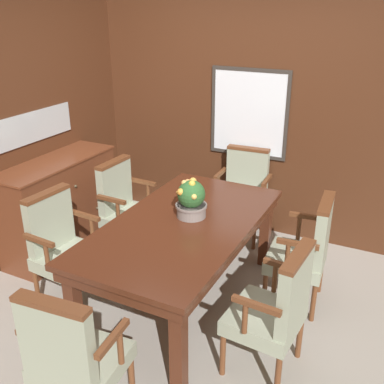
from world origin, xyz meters
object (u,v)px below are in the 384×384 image
Objects in this scene: chair_head_far at (244,190)px; sideboard_cabinet at (60,205)px; chair_right_far at (306,249)px; chair_head_near at (72,355)px; chair_right_near at (276,308)px; dining_table at (184,232)px; chair_left_near at (62,244)px; potted_plant at (191,200)px; chair_left_far at (125,205)px.

chair_head_far reaches higher than sideboard_cabinet.
chair_head_near is at bearing -31.32° from chair_right_far.
sideboard_cabinet is (-2.42, 0.67, -0.04)m from chair_right_near.
dining_table is 2.03× the size of chair_right_far.
chair_left_near is at bearing -46.92° from sideboard_cabinet.
sideboard_cabinet is (-1.52, 0.25, -0.18)m from dining_table.
chair_right_far is at bearing 19.14° from potted_plant.
chair_right_near is 1.00× the size of chair_left_far.
chair_left_near is (-0.91, -0.40, -0.14)m from dining_table.
chair_head_near is at bearing -90.35° from potted_plant.
chair_head_far is at bearing 90.01° from potted_plant.
chair_right_near is at bearing -86.36° from chair_left_near.
chair_left_near is at bearing -51.06° from chair_head_near.
sideboard_cabinet reaches higher than dining_table.
chair_left_near is at bearing 179.98° from chair_left_far.
chair_left_far reaches higher than dining_table.
chair_head_near is at bearing -90.08° from dining_table.
dining_table is 2.03× the size of chair_head_near.
chair_left_near is at bearing -86.50° from chair_right_near.
chair_right_near is at bearing -31.22° from potted_plant.
sideboard_cabinet is (-1.53, -1.09, -0.04)m from chair_head_far.
chair_left_far is (-0.90, -0.87, 0.00)m from chair_head_far.
sideboard_cabinet is at bearing -90.41° from chair_right_far.
chair_left_far is (0.03, 0.87, 0.00)m from chair_left_near.
chair_right_near is (0.89, 0.92, 0.00)m from chair_head_near.
chair_right_far is at bearing 4.17° from sideboard_cabinet.
dining_table is 1.35m from chair_head_near.
potted_plant is 1.59m from sideboard_cabinet.
potted_plant is (0.90, -0.35, 0.38)m from chair_left_far.
chair_left_far is at bearing 152.33° from dining_table.
sideboard_cabinet is at bearing 47.24° from chair_left_near.
chair_left_far is at bearing 158.91° from potted_plant.
potted_plant reaches higher than chair_left_far.
chair_right_near is 2.51m from sideboard_cabinet.
sideboard_cabinet is at bearing 170.65° from dining_table.
chair_head_far is 1.00× the size of chair_left_far.
chair_left_far reaches higher than sideboard_cabinet.
chair_head_near is at bearing -40.10° from chair_right_near.
chair_head_far is 1.27m from chair_right_far.
chair_right_near is at bearing -139.37° from chair_head_near.
potted_plant reaches higher than sideboard_cabinet.
chair_head_near is (-0.00, -1.34, -0.14)m from dining_table.
potted_plant reaches higher than dining_table.
chair_right_near is at bearing -4.22° from chair_right_far.
chair_left_near is (-0.91, 0.94, 0.00)m from chair_head_near.
chair_head_near is 2.95× the size of potted_plant.
chair_head_near and chair_left_near have the same top height.
chair_right_far is 2.95× the size of potted_plant.
chair_left_near is 0.89m from sideboard_cabinet.
dining_table is 1.55m from sideboard_cabinet.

